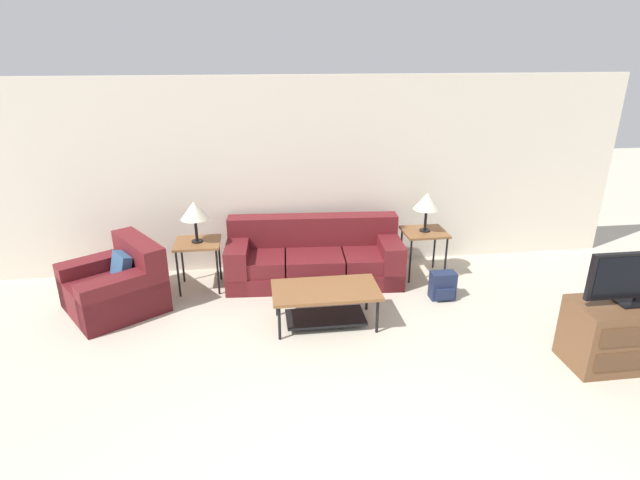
% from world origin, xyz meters
% --- Properties ---
extents(wall_back, '(8.79, 0.06, 2.60)m').
position_xyz_m(wall_back, '(0.00, 4.65, 1.30)').
color(wall_back, silver).
rests_on(wall_back, ground_plane).
extents(couch, '(2.32, 0.99, 0.82)m').
position_xyz_m(couch, '(-0.03, 4.10, 0.30)').
color(couch, maroon).
rests_on(couch, ground_plane).
extents(armchair, '(1.36, 1.36, 0.80)m').
position_xyz_m(armchair, '(-2.43, 3.64, 0.29)').
color(armchair, maroon).
rests_on(armchair, ground_plane).
extents(coffee_table, '(1.18, 0.64, 0.44)m').
position_xyz_m(coffee_table, '(-0.04, 2.94, 0.33)').
color(coffee_table, brown).
rests_on(coffee_table, ground_plane).
extents(side_table_left, '(0.56, 0.51, 0.64)m').
position_xyz_m(side_table_left, '(-1.51, 4.05, 0.57)').
color(side_table_left, brown).
rests_on(side_table_left, ground_plane).
extents(side_table_right, '(0.56, 0.51, 0.64)m').
position_xyz_m(side_table_right, '(1.45, 4.05, 0.57)').
color(side_table_right, brown).
rests_on(side_table_right, ground_plane).
extents(table_lamp_left, '(0.35, 0.35, 0.53)m').
position_xyz_m(table_lamp_left, '(-1.51, 4.05, 1.05)').
color(table_lamp_left, black).
rests_on(table_lamp_left, side_table_left).
extents(table_lamp_right, '(0.35, 0.35, 0.53)m').
position_xyz_m(table_lamp_right, '(1.45, 4.05, 1.05)').
color(table_lamp_right, black).
rests_on(table_lamp_right, side_table_right).
extents(tv_console, '(1.16, 0.54, 0.66)m').
position_xyz_m(tv_console, '(2.78, 1.83, 0.33)').
color(tv_console, brown).
rests_on(tv_console, ground_plane).
extents(backpack, '(0.30, 0.25, 0.35)m').
position_xyz_m(backpack, '(1.48, 3.36, 0.17)').
color(backpack, '#1E2847').
rests_on(backpack, ground_plane).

